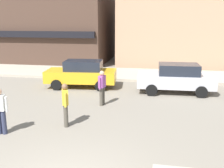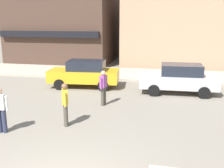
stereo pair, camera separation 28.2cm
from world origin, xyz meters
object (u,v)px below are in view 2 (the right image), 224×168
Objects in this scene: parked_car_second at (179,78)px; pedestrian_crossing_far at (65,103)px; parked_car_nearest at (85,73)px; pedestrian_crossing_near at (1,109)px; pedestrian_kerb_side at (103,87)px.

pedestrian_crossing_far is at bearing -127.66° from parked_car_second.
parked_car_nearest is 5.83m from pedestrian_crossing_far.
pedestrian_crossing_near is at bearing -133.37° from parked_car_second.
pedestrian_kerb_side is at bearing -140.38° from parked_car_second.
pedestrian_kerb_side is at bearing 53.46° from pedestrian_crossing_near.
pedestrian_crossing_near is (-6.15, -6.51, 0.06)m from parked_car_second.
pedestrian_kerb_side is (0.79, 2.63, 0.00)m from pedestrian_crossing_far.
pedestrian_kerb_side is at bearing -58.61° from parked_car_nearest.
parked_car_second is 2.52× the size of pedestrian_crossing_far.
parked_car_second is at bearing -2.76° from parked_car_nearest.
pedestrian_crossing_far reaches higher than parked_car_second.
parked_car_second is 2.52× the size of pedestrian_crossing_near.
parked_car_nearest is 1.02× the size of parked_car_second.
pedestrian_crossing_far is (-4.22, -5.46, 0.06)m from parked_car_second.
pedestrian_crossing_near is at bearing -151.60° from pedestrian_crossing_far.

